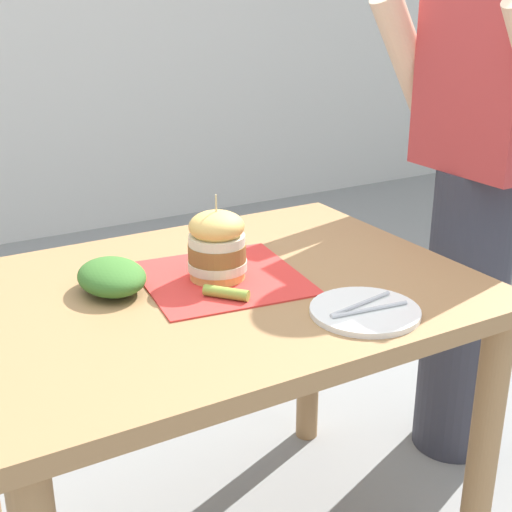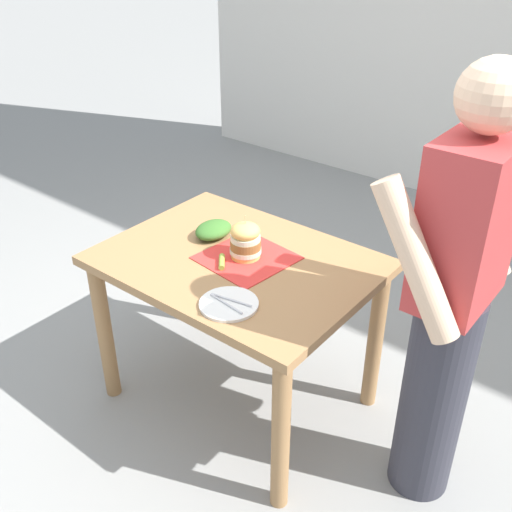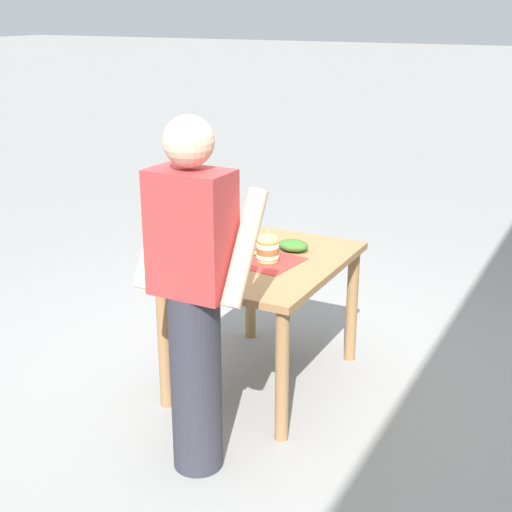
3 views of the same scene
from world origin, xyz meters
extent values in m
plane|color=gray|center=(0.00, 0.00, 0.00)|extent=(80.00, 80.00, 0.00)
cube|color=#9E7247|center=(0.00, 0.00, 0.75)|extent=(0.83, 1.11, 0.04)
cylinder|color=#9E7247|center=(-0.36, -0.50, 0.36)|extent=(0.07, 0.07, 0.73)
cylinder|color=#9E7247|center=(0.36, -0.50, 0.36)|extent=(0.07, 0.07, 0.73)
cylinder|color=#9E7247|center=(-0.36, 0.50, 0.36)|extent=(0.07, 0.07, 0.73)
cylinder|color=#9E7247|center=(0.36, 0.50, 0.36)|extent=(0.07, 0.07, 0.73)
cube|color=red|center=(-0.03, 0.03, 0.77)|extent=(0.38, 0.38, 0.00)
cylinder|color=#E5B25B|center=(-0.03, 0.02, 0.78)|extent=(0.12, 0.12, 0.02)
cylinder|color=beige|center=(-0.03, 0.02, 0.80)|extent=(0.13, 0.13, 0.02)
cylinder|color=brown|center=(-0.03, 0.02, 0.83)|extent=(0.13, 0.13, 0.04)
cylinder|color=beige|center=(-0.03, 0.02, 0.86)|extent=(0.12, 0.12, 0.02)
ellipsoid|color=#E5B25B|center=(-0.03, 0.02, 0.89)|extent=(0.12, 0.12, 0.07)
cylinder|color=#D1B77F|center=(-0.03, 0.02, 0.94)|extent=(0.00, 0.00, 0.05)
cylinder|color=#8EA83D|center=(0.08, -0.02, 0.78)|extent=(0.09, 0.08, 0.02)
cylinder|color=white|center=(0.28, 0.19, 0.77)|extent=(0.22, 0.22, 0.01)
cylinder|color=silver|center=(0.26, 0.19, 0.78)|extent=(0.04, 0.17, 0.01)
cylinder|color=silver|center=(0.29, 0.19, 0.78)|extent=(0.03, 0.17, 0.01)
ellipsoid|color=#386B28|center=(-0.08, -0.20, 0.80)|extent=(0.18, 0.14, 0.07)
cylinder|color=#33333D|center=(-0.09, 0.88, 0.45)|extent=(0.24, 0.24, 0.90)
cube|color=#B73838|center=(-0.09, 0.88, 1.18)|extent=(0.36, 0.22, 0.56)
sphere|color=beige|center=(-0.09, 0.88, 1.58)|extent=(0.22, 0.22, 0.22)
cylinder|color=beige|center=(-0.32, 0.82, 1.13)|extent=(0.09, 0.34, 0.50)
cylinder|color=beige|center=(0.14, 0.82, 1.13)|extent=(0.09, 0.34, 0.50)
camera|label=1|loc=(1.28, -0.64, 1.38)|focal=50.00mm
camera|label=2|loc=(1.62, 1.39, 2.04)|focal=42.00mm
camera|label=3|loc=(-1.71, 3.35, 2.11)|focal=50.00mm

